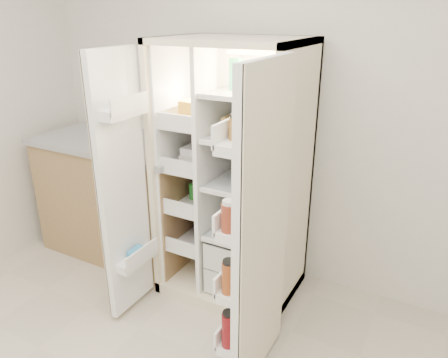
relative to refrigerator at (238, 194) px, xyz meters
The scene contains 5 objects.
wall_back 0.71m from the refrigerator, 71.74° to the left, with size 4.00×0.02×2.70m, color silver.
refrigerator is the anchor object (origin of this frame).
freezer_door 0.81m from the refrigerator, 130.60° to the right, with size 0.15×0.40×1.72m.
fridge_door 0.84m from the refrigerator, 56.23° to the right, with size 0.17×0.58×1.72m.
kitchen_counter 1.10m from the refrigerator, behind, with size 1.37×0.73×0.99m.
Camera 1 is at (1.12, -0.81, 1.94)m, focal length 34.00 mm.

